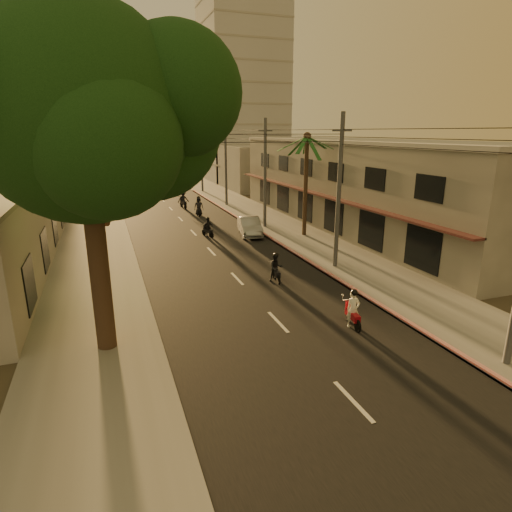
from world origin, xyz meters
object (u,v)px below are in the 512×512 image
object	(u,v)px
scooter_far_a	(199,207)
palm_tree	(307,142)
scooter_mid_b	(208,228)
scooter_mid_a	(276,268)
scooter_far_b	(183,200)
scooter_red	(353,310)
parked_car	(250,226)
broadleaf_tree	(95,115)

from	to	relation	value
scooter_far_a	palm_tree	bearing A→B (deg)	-54.63
scooter_far_a	scooter_mid_b	bearing A→B (deg)	-90.37
scooter_mid_a	scooter_far_b	bearing A→B (deg)	97.62
scooter_red	parked_car	xyz separation A→B (m)	(1.28, 17.17, -0.02)
broadleaf_tree	parked_car	xyz separation A→B (m)	(10.69, 15.61, -7.76)
palm_tree	scooter_mid_b	xyz separation A→B (m)	(-7.19, 2.27, -6.42)
palm_tree	scooter_mid_b	world-z (taller)	palm_tree
palm_tree	scooter_mid_a	distance (m)	12.66
parked_car	scooter_far_a	bearing A→B (deg)	112.50
scooter_mid_a	broadleaf_tree	bearing A→B (deg)	-144.17
scooter_red	scooter_mid_b	bearing A→B (deg)	104.85
broadleaf_tree	scooter_far_b	bearing A→B (deg)	75.00
parked_car	scooter_mid_b	bearing A→B (deg)	-178.55
palm_tree	scooter_mid_b	size ratio (longest dim) A/B	5.16
scooter_mid_b	scooter_far_b	world-z (taller)	scooter_far_b
scooter_mid_b	scooter_far_a	bearing A→B (deg)	63.58
scooter_far_b	parked_car	bearing A→B (deg)	-86.69
scooter_red	scooter_far_b	distance (m)	31.43
palm_tree	scooter_mid_b	distance (m)	9.90
parked_car	palm_tree	bearing A→B (deg)	-13.68
scooter_mid_a	scooter_far_a	distance (m)	20.29
scooter_far_b	broadleaf_tree	bearing A→B (deg)	-112.41
palm_tree	scooter_mid_a	bearing A→B (deg)	-123.95
palm_tree	scooter_red	bearing A→B (deg)	-108.64
palm_tree	scooter_far_b	size ratio (longest dim) A/B	4.07
broadleaf_tree	palm_tree	xyz separation A→B (m)	(14.61, 13.86, -1.33)
scooter_red	parked_car	world-z (taller)	scooter_red
scooter_mid_a	scooter_far_a	xyz separation A→B (m)	(0.13, 20.29, 0.12)
scooter_far_a	scooter_far_b	distance (m)	4.78
palm_tree	parked_car	size ratio (longest dim) A/B	1.80
scooter_mid_a	scooter_far_b	xyz separation A→B (m)	(-0.52, 25.03, 0.16)
palm_tree	broadleaf_tree	bearing A→B (deg)	-136.52
scooter_red	scooter_far_b	world-z (taller)	scooter_far_b
scooter_red	scooter_far_a	distance (m)	26.67
palm_tree	scooter_far_b	world-z (taller)	palm_tree
scooter_mid_a	scooter_mid_b	xyz separation A→B (m)	(-1.09, 11.32, -0.02)
broadleaf_tree	palm_tree	size ratio (longest dim) A/B	1.48
palm_tree	scooter_far_a	xyz separation A→B (m)	(-5.96, 11.23, -6.29)
scooter_mid_a	parked_car	bearing A→B (deg)	85.07
scooter_mid_a	scooter_mid_b	size ratio (longest dim) A/B	1.05
scooter_far_a	parked_car	xyz separation A→B (m)	(2.04, -9.48, -0.14)
scooter_far_a	broadleaf_tree	bearing A→B (deg)	-101.61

